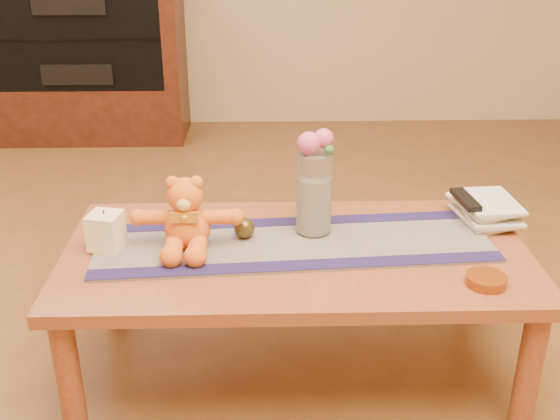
{
  "coord_description": "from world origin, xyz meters",
  "views": [
    {
      "loc": [
        -0.1,
        -1.81,
        1.41
      ],
      "look_at": [
        -0.05,
        0.0,
        0.58
      ],
      "focal_mm": 43.47,
      "sensor_mm": 36.0,
      "label": 1
    }
  ],
  "objects_px": {
    "amber_dish": "(486,280)",
    "glass_vase": "(314,193)",
    "pillar_candle": "(106,231)",
    "book_bottom": "(462,219)",
    "tv_remote": "(466,200)",
    "bronze_ball": "(244,228)",
    "teddy_bear": "(187,213)"
  },
  "relations": [
    {
      "from": "glass_vase",
      "to": "bronze_ball",
      "type": "relative_size",
      "value": 4.01
    },
    {
      "from": "teddy_bear",
      "to": "pillar_candle",
      "type": "relative_size",
      "value": 2.86
    },
    {
      "from": "tv_remote",
      "to": "amber_dish",
      "type": "distance_m",
      "value": 0.39
    },
    {
      "from": "book_bottom",
      "to": "amber_dish",
      "type": "relative_size",
      "value": 2.0
    },
    {
      "from": "teddy_bear",
      "to": "amber_dish",
      "type": "xyz_separation_m",
      "value": [
        0.83,
        -0.24,
        -0.1
      ]
    },
    {
      "from": "teddy_bear",
      "to": "book_bottom",
      "type": "distance_m",
      "value": 0.89
    },
    {
      "from": "pillar_candle",
      "to": "tv_remote",
      "type": "xyz_separation_m",
      "value": [
        1.12,
        0.15,
        0.02
      ]
    },
    {
      "from": "bronze_ball",
      "to": "book_bottom",
      "type": "distance_m",
      "value": 0.72
    },
    {
      "from": "pillar_candle",
      "to": "book_bottom",
      "type": "height_order",
      "value": "pillar_candle"
    },
    {
      "from": "tv_remote",
      "to": "book_bottom",
      "type": "bearing_deg",
      "value": 90.0
    },
    {
      "from": "pillar_candle",
      "to": "amber_dish",
      "type": "relative_size",
      "value": 0.98
    },
    {
      "from": "teddy_bear",
      "to": "bronze_ball",
      "type": "relative_size",
      "value": 4.83
    },
    {
      "from": "glass_vase",
      "to": "pillar_candle",
      "type": "bearing_deg",
      "value": -171.61
    },
    {
      "from": "glass_vase",
      "to": "tv_remote",
      "type": "xyz_separation_m",
      "value": [
        0.49,
        0.06,
        -0.05
      ]
    },
    {
      "from": "teddy_bear",
      "to": "pillar_candle",
      "type": "height_order",
      "value": "teddy_bear"
    },
    {
      "from": "bronze_ball",
      "to": "book_bottom",
      "type": "relative_size",
      "value": 0.29
    },
    {
      "from": "pillar_candle",
      "to": "tv_remote",
      "type": "bearing_deg",
      "value": 7.71
    },
    {
      "from": "pillar_candle",
      "to": "bronze_ball",
      "type": "xyz_separation_m",
      "value": [
        0.41,
        0.05,
        -0.02
      ]
    },
    {
      "from": "teddy_bear",
      "to": "tv_remote",
      "type": "height_order",
      "value": "teddy_bear"
    },
    {
      "from": "pillar_candle",
      "to": "book_bottom",
      "type": "distance_m",
      "value": 1.13
    },
    {
      "from": "book_bottom",
      "to": "tv_remote",
      "type": "bearing_deg",
      "value": -93.0
    },
    {
      "from": "teddy_bear",
      "to": "book_bottom",
      "type": "xyz_separation_m",
      "value": [
        0.88,
        0.15,
        -0.1
      ]
    },
    {
      "from": "teddy_bear",
      "to": "book_bottom",
      "type": "bearing_deg",
      "value": 10.75
    },
    {
      "from": "amber_dish",
      "to": "glass_vase",
      "type": "bearing_deg",
      "value": 144.12
    },
    {
      "from": "pillar_candle",
      "to": "bronze_ball",
      "type": "distance_m",
      "value": 0.41
    },
    {
      "from": "book_bottom",
      "to": "tv_remote",
      "type": "distance_m",
      "value": 0.08
    },
    {
      "from": "book_bottom",
      "to": "amber_dish",
      "type": "distance_m",
      "value": 0.4
    },
    {
      "from": "teddy_bear",
      "to": "pillar_candle",
      "type": "xyz_separation_m",
      "value": [
        -0.24,
        -0.01,
        -0.05
      ]
    },
    {
      "from": "pillar_candle",
      "to": "tv_remote",
      "type": "height_order",
      "value": "pillar_candle"
    },
    {
      "from": "bronze_ball",
      "to": "amber_dish",
      "type": "height_order",
      "value": "bronze_ball"
    },
    {
      "from": "glass_vase",
      "to": "book_bottom",
      "type": "xyz_separation_m",
      "value": [
        0.49,
        0.07,
        -0.13
      ]
    },
    {
      "from": "glass_vase",
      "to": "tv_remote",
      "type": "height_order",
      "value": "glass_vase"
    }
  ]
}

